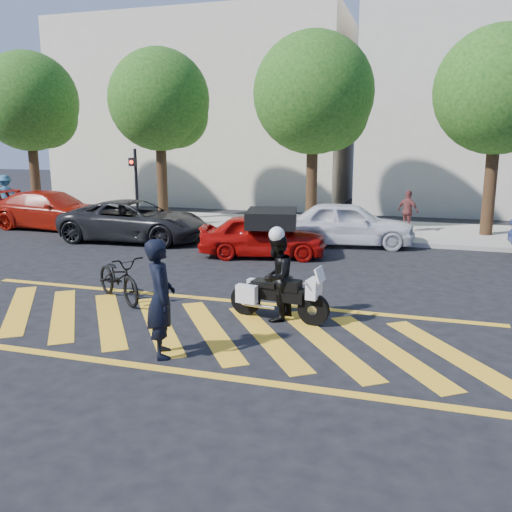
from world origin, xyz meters
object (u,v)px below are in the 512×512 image
(officer_bike, at_px, (161,298))
(red_convertible, at_px, (263,236))
(parked_mid_left, at_px, (135,221))
(parked_mid_right, at_px, (348,224))
(bicycle, at_px, (119,277))
(police_motorcycle, at_px, (277,295))
(officer_moto, at_px, (276,277))
(parked_left, at_px, (52,210))

(officer_bike, height_order, red_convertible, officer_bike)
(parked_mid_left, xyz_separation_m, parked_mid_right, (7.35, 1.40, 0.03))
(bicycle, relative_size, red_convertible, 0.52)
(police_motorcycle, height_order, red_convertible, red_convertible)
(officer_bike, height_order, officer_moto, officer_bike)
(police_motorcycle, relative_size, officer_moto, 1.21)
(police_motorcycle, bearing_deg, parked_mid_right, 97.10)
(parked_left, height_order, parked_mid_right, parked_left)
(police_motorcycle, distance_m, parked_left, 14.21)
(officer_bike, bearing_deg, red_convertible, -25.29)
(officer_bike, xyz_separation_m, parked_left, (-10.23, 10.59, -0.24))
(police_motorcycle, bearing_deg, officer_moto, -150.32)
(parked_mid_left, bearing_deg, officer_bike, -150.88)
(bicycle, height_order, parked_left, parked_left)
(red_convertible, distance_m, parked_left, 9.97)
(police_motorcycle, distance_m, officer_moto, 0.37)
(bicycle, height_order, officer_moto, officer_moto)
(police_motorcycle, bearing_deg, red_convertible, 118.38)
(officer_bike, relative_size, parked_mid_right, 0.45)
(officer_bike, height_order, police_motorcycle, officer_bike)
(police_motorcycle, xyz_separation_m, officer_moto, (-0.01, -0.01, 0.37))
(police_motorcycle, height_order, officer_moto, officer_moto)
(police_motorcycle, relative_size, parked_left, 0.40)
(red_convertible, bearing_deg, officer_bike, 172.35)
(red_convertible, bearing_deg, parked_mid_right, -53.00)
(parked_left, distance_m, parked_mid_right, 11.89)
(officer_bike, distance_m, police_motorcycle, 2.77)
(police_motorcycle, xyz_separation_m, parked_mid_left, (-7.05, 6.83, 0.22))
(bicycle, height_order, red_convertible, red_convertible)
(parked_left, xyz_separation_m, parked_mid_left, (4.54, -1.40, -0.03))
(officer_moto, relative_size, parked_left, 0.34)
(officer_moto, height_order, parked_left, officer_moto)
(officer_moto, bearing_deg, parked_left, -116.22)
(officer_bike, xyz_separation_m, officer_moto, (1.34, 2.36, -0.12))
(parked_mid_left, bearing_deg, parked_left, 70.19)
(red_convertible, xyz_separation_m, parked_mid_right, (2.26, 2.60, 0.09))
(officer_moto, xyz_separation_m, parked_mid_left, (-7.04, 6.83, -0.15))
(officer_bike, bearing_deg, parked_mid_left, 2.20)
(officer_moto, relative_size, red_convertible, 0.45)
(bicycle, xyz_separation_m, police_motorcycle, (3.74, -0.23, -0.02))
(parked_mid_left, relative_size, parked_mid_right, 1.18)
(officer_moto, relative_size, parked_mid_left, 0.34)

